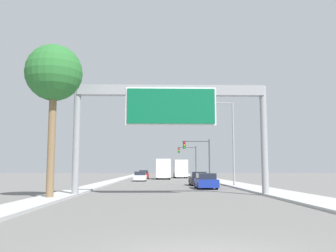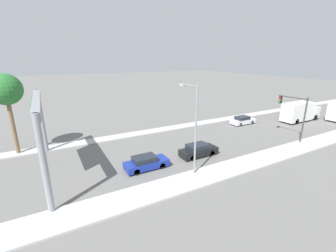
{
  "view_description": "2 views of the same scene",
  "coord_description": "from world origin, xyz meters",
  "px_view_note": "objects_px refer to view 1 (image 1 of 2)",
  "views": [
    {
      "loc": [
        -0.87,
        -7.58,
        1.82
      ],
      "look_at": [
        0.0,
        25.57,
        5.61
      ],
      "focal_mm": 40.0,
      "sensor_mm": 36.0,
      "label": 1
    },
    {
      "loc": [
        22.95,
        18.74,
        10.98
      ],
      "look_at": [
        1.16,
        30.74,
        3.43
      ],
      "focal_mm": 24.0,
      "sensor_mm": 36.0,
      "label": 2
    }
  ],
  "objects_px": {
    "car_far_left": "(206,181)",
    "traffic_light_near_intersection": "(201,153)",
    "truck_box_secondary": "(163,169)",
    "traffic_light_mid_block": "(190,157)",
    "car_mid_center": "(144,175)",
    "street_lamp_right": "(230,136)",
    "palm_tree_foreground": "(54,75)",
    "truck_box_primary": "(180,169)",
    "car_far_center": "(140,177)",
    "car_mid_right": "(198,179)",
    "sign_gantry": "(171,108)"
  },
  "relations": [
    {
      "from": "car_far_left",
      "to": "traffic_light_near_intersection",
      "type": "xyz_separation_m",
      "value": [
        1.94,
        21.12,
        3.49
      ]
    },
    {
      "from": "truck_box_secondary",
      "to": "traffic_light_mid_block",
      "type": "distance_m",
      "value": 11.36
    },
    {
      "from": "car_mid_center",
      "to": "truck_box_secondary",
      "type": "distance_m",
      "value": 4.84
    },
    {
      "from": "traffic_light_near_intersection",
      "to": "street_lamp_right",
      "type": "height_order",
      "value": "street_lamp_right"
    },
    {
      "from": "traffic_light_mid_block",
      "to": "palm_tree_foreground",
      "type": "bearing_deg",
      "value": -103.65
    },
    {
      "from": "palm_tree_foreground",
      "to": "truck_box_primary",
      "type": "bearing_deg",
      "value": 78.15
    },
    {
      "from": "car_far_center",
      "to": "traffic_light_mid_block",
      "type": "xyz_separation_m",
      "value": [
        9.08,
        19.94,
        3.58
      ]
    },
    {
      "from": "traffic_light_near_intersection",
      "to": "street_lamp_right",
      "type": "xyz_separation_m",
      "value": [
        1.04,
        -17.45,
        1.03
      ]
    },
    {
      "from": "car_far_center",
      "to": "traffic_light_near_intersection",
      "type": "xyz_separation_m",
      "value": [
        8.94,
        -0.06,
        3.49
      ]
    },
    {
      "from": "car_mid_center",
      "to": "car_mid_right",
      "type": "distance_m",
      "value": 29.0
    },
    {
      "from": "car_mid_right",
      "to": "car_far_center",
      "type": "distance_m",
      "value": 16.19
    },
    {
      "from": "sign_gantry",
      "to": "traffic_light_mid_block",
      "type": "relative_size",
      "value": 2.1
    },
    {
      "from": "car_mid_right",
      "to": "palm_tree_foreground",
      "type": "relative_size",
      "value": 0.48
    },
    {
      "from": "truck_box_primary",
      "to": "traffic_light_near_intersection",
      "type": "height_order",
      "value": "traffic_light_near_intersection"
    },
    {
      "from": "car_far_left",
      "to": "traffic_light_mid_block",
      "type": "height_order",
      "value": "traffic_light_mid_block"
    },
    {
      "from": "car_mid_center",
      "to": "car_far_center",
      "type": "distance_m",
      "value": 13.54
    },
    {
      "from": "car_far_left",
      "to": "car_mid_right",
      "type": "bearing_deg",
      "value": 90.0
    },
    {
      "from": "truck_box_primary",
      "to": "car_far_center",
      "type": "bearing_deg",
      "value": -110.84
    },
    {
      "from": "car_mid_center",
      "to": "street_lamp_right",
      "type": "height_order",
      "value": "street_lamp_right"
    },
    {
      "from": "truck_box_secondary",
      "to": "traffic_light_near_intersection",
      "type": "distance_m",
      "value": 12.01
    },
    {
      "from": "sign_gantry",
      "to": "street_lamp_right",
      "type": "relative_size",
      "value": 1.53
    },
    {
      "from": "truck_box_primary",
      "to": "traffic_light_mid_block",
      "type": "height_order",
      "value": "traffic_light_mid_block"
    },
    {
      "from": "traffic_light_mid_block",
      "to": "palm_tree_foreground",
      "type": "relative_size",
      "value": 0.68
    },
    {
      "from": "sign_gantry",
      "to": "car_far_left",
      "type": "relative_size",
      "value": 2.95
    },
    {
      "from": "traffic_light_near_intersection",
      "to": "palm_tree_foreground",
      "type": "xyz_separation_m",
      "value": [
        -12.73,
        -32.98,
        3.38
      ]
    },
    {
      "from": "car_far_center",
      "to": "traffic_light_near_intersection",
      "type": "height_order",
      "value": "traffic_light_near_intersection"
    },
    {
      "from": "sign_gantry",
      "to": "street_lamp_right",
      "type": "xyz_separation_m",
      "value": [
        6.48,
        12.64,
        -0.78
      ]
    },
    {
      "from": "traffic_light_mid_block",
      "to": "street_lamp_right",
      "type": "distance_m",
      "value": 37.47
    },
    {
      "from": "car_mid_center",
      "to": "traffic_light_mid_block",
      "type": "bearing_deg",
      "value": 35.15
    },
    {
      "from": "palm_tree_foreground",
      "to": "sign_gantry",
      "type": "bearing_deg",
      "value": 21.59
    },
    {
      "from": "sign_gantry",
      "to": "car_far_center",
      "type": "relative_size",
      "value": 2.99
    },
    {
      "from": "street_lamp_right",
      "to": "palm_tree_foreground",
      "type": "bearing_deg",
      "value": -131.56
    },
    {
      "from": "truck_box_primary",
      "to": "palm_tree_foreground",
      "type": "distance_m",
      "value": 52.87
    },
    {
      "from": "car_far_left",
      "to": "street_lamp_right",
      "type": "distance_m",
      "value": 6.54
    },
    {
      "from": "street_lamp_right",
      "to": "car_far_left",
      "type": "bearing_deg",
      "value": -129.09
    },
    {
      "from": "car_far_center",
      "to": "street_lamp_right",
      "type": "height_order",
      "value": "street_lamp_right"
    },
    {
      "from": "street_lamp_right",
      "to": "car_mid_center",
      "type": "bearing_deg",
      "value": 107.81
    },
    {
      "from": "palm_tree_foreground",
      "to": "car_mid_center",
      "type": "bearing_deg",
      "value": 85.35
    },
    {
      "from": "car_far_center",
      "to": "palm_tree_foreground",
      "type": "bearing_deg",
      "value": -96.54
    },
    {
      "from": "car_far_left",
      "to": "traffic_light_near_intersection",
      "type": "bearing_deg",
      "value": 84.74
    },
    {
      "from": "truck_box_secondary",
      "to": "car_far_center",
      "type": "bearing_deg",
      "value": -108.66
    },
    {
      "from": "truck_box_primary",
      "to": "traffic_light_mid_block",
      "type": "distance_m",
      "value": 3.59
    },
    {
      "from": "car_far_left",
      "to": "car_mid_right",
      "type": "height_order",
      "value": "car_mid_right"
    },
    {
      "from": "car_far_left",
      "to": "street_lamp_right",
      "type": "relative_size",
      "value": 0.52
    },
    {
      "from": "car_mid_center",
      "to": "car_far_center",
      "type": "relative_size",
      "value": 0.96
    },
    {
      "from": "car_mid_center",
      "to": "car_far_left",
      "type": "bearing_deg",
      "value": -78.6
    },
    {
      "from": "palm_tree_foreground",
      "to": "street_lamp_right",
      "type": "height_order",
      "value": "palm_tree_foreground"
    },
    {
      "from": "car_far_center",
      "to": "car_mid_right",
      "type": "bearing_deg",
      "value": -64.38
    },
    {
      "from": "truck_box_primary",
      "to": "traffic_light_near_intersection",
      "type": "xyz_separation_m",
      "value": [
        1.94,
        -18.46,
        2.39
      ]
    },
    {
      "from": "sign_gantry",
      "to": "car_far_left",
      "type": "xyz_separation_m",
      "value": [
        3.5,
        8.98,
        -5.3
      ]
    }
  ]
}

